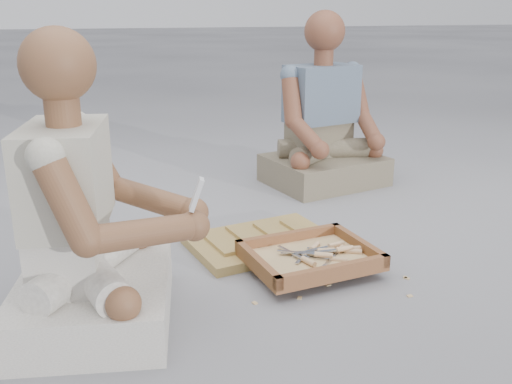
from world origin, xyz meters
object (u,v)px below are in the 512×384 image
object	(u,v)px
craftsman	(87,230)
companion	(324,128)
carved_panel	(261,242)
tool_tray	(310,257)

from	to	relation	value
craftsman	companion	size ratio (longest dim) A/B	0.96
carved_panel	tool_tray	world-z (taller)	tool_tray
carved_panel	tool_tray	size ratio (longest dim) A/B	1.15
companion	tool_tray	bearing A→B (deg)	51.53
carved_panel	companion	world-z (taller)	companion
carved_panel	craftsman	xyz separation A→B (m)	(-0.72, -0.43, 0.30)
companion	carved_panel	bearing A→B (deg)	38.91
tool_tray	craftsman	world-z (taller)	craftsman
carved_panel	craftsman	distance (m)	0.89
carved_panel	companion	bearing A→B (deg)	51.71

